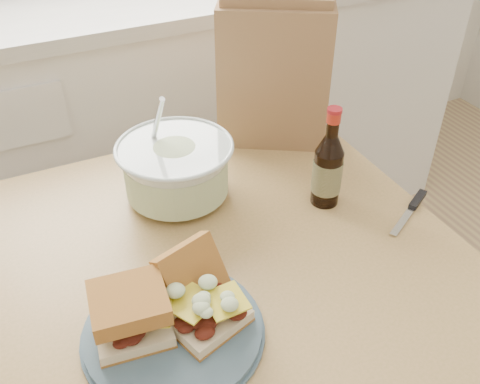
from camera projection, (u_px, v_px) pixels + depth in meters
name	position (u px, v px, depth m)	size (l,w,h in m)	color
cabinet_run	(128.00, 128.00, 1.88)	(2.50, 0.64, 0.94)	white
dining_table	(228.00, 292.00, 1.07)	(0.88, 0.88, 0.72)	tan
plate	(173.00, 331.00, 0.85)	(0.28, 0.28, 0.02)	#466072
sandwich_left	(131.00, 314.00, 0.81)	(0.13, 0.12, 0.08)	beige
sandwich_right	(201.00, 297.00, 0.85)	(0.14, 0.19, 0.10)	beige
coleslaw_bowl	(176.00, 171.00, 1.12)	(0.24, 0.24, 0.24)	silver
beer_bottle	(328.00, 169.00, 1.09)	(0.06, 0.06, 0.22)	black
knife	(414.00, 205.00, 1.12)	(0.15, 0.09, 0.01)	silver
paper_bag	(274.00, 71.00, 1.26)	(0.26, 0.17, 0.34)	#9A714A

